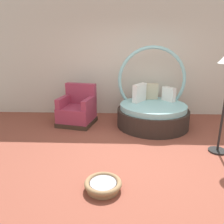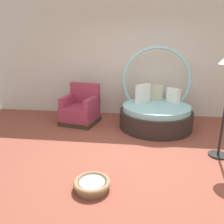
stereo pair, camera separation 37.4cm
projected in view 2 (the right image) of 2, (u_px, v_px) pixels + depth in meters
The scene contains 5 objects.
ground_plane at pixel (133, 157), 3.94m from camera, with size 8.00×8.00×0.02m, color brown.
back_wall at pixel (138, 58), 5.85m from camera, with size 8.00×0.12×3.03m, color beige.
round_daybed at pixel (156, 111), 5.26m from camera, with size 1.67×1.67×1.84m.
red_armchair at pixel (81, 109), 5.52m from camera, with size 0.95×0.95×0.94m.
pet_basket at pixel (92, 184), 3.05m from camera, with size 0.51×0.51×0.13m.
Camera 2 is at (0.08, -3.54, 1.92)m, focal length 36.14 mm.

